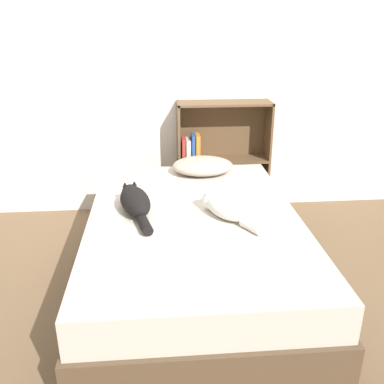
# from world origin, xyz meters

# --- Properties ---
(ground_plane) EXTENTS (8.00, 8.00, 0.00)m
(ground_plane) POSITION_xyz_m (0.00, 0.00, 0.00)
(ground_plane) COLOR brown
(wall_back) EXTENTS (8.00, 0.06, 2.50)m
(wall_back) POSITION_xyz_m (0.00, 1.42, 1.25)
(wall_back) COLOR white
(wall_back) RESTS_ON ground_plane
(bed) EXTENTS (1.35, 1.98, 0.56)m
(bed) POSITION_xyz_m (0.00, 0.00, 0.28)
(bed) COLOR brown
(bed) RESTS_ON ground_plane
(pillow) EXTENTS (0.48, 0.37, 0.12)m
(pillow) POSITION_xyz_m (0.14, 0.78, 0.62)
(pillow) COLOR #B29E8E
(pillow) RESTS_ON bed
(cat_light) EXTENTS (0.35, 0.47, 0.15)m
(cat_light) POSITION_xyz_m (0.19, -0.02, 0.62)
(cat_light) COLOR white
(cat_light) RESTS_ON bed
(cat_dark) EXTENTS (0.27, 0.57, 0.15)m
(cat_dark) POSITION_xyz_m (-0.37, 0.10, 0.63)
(cat_dark) COLOR black
(cat_dark) RESTS_ON bed
(bookshelf) EXTENTS (0.82, 0.26, 1.03)m
(bookshelf) POSITION_xyz_m (0.35, 1.29, 0.53)
(bookshelf) COLOR brown
(bookshelf) RESTS_ON ground_plane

